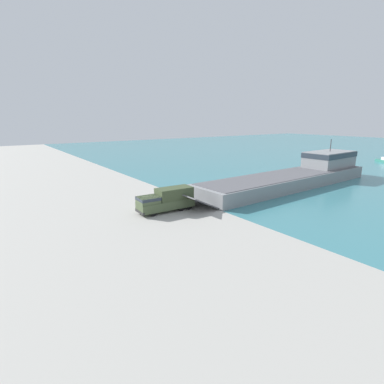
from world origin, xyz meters
TOP-DOWN VIEW (x-y plane):
  - ground_plane at (0.00, 0.00)m, footprint 240.00×240.00m
  - landing_craft at (1.46, 27.48)m, footprint 9.18×42.88m
  - military_truck at (1.76, -0.96)m, footprint 2.67×7.58m
  - soldier_on_ramp at (-1.89, 0.87)m, footprint 0.45×0.27m
  - mooring_bollard at (-5.71, 3.35)m, footprint 0.27×0.27m
  - shoreline_rock_a at (-5.84, 6.17)m, footprint 0.81×0.81m
  - shoreline_rock_b at (-6.79, 6.03)m, footprint 0.64×0.64m

SIDE VIEW (x-z plane):
  - ground_plane at x=0.00m, z-range 0.00..0.00m
  - shoreline_rock_a at x=-5.84m, z-range -0.40..0.40m
  - shoreline_rock_b at x=-6.79m, z-range -0.32..0.32m
  - mooring_bollard at x=-5.71m, z-range 0.03..0.70m
  - soldier_on_ramp at x=-1.89m, z-range 0.15..1.98m
  - military_truck at x=1.76m, z-range 0.02..2.99m
  - landing_craft at x=1.46m, z-range -1.98..5.72m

